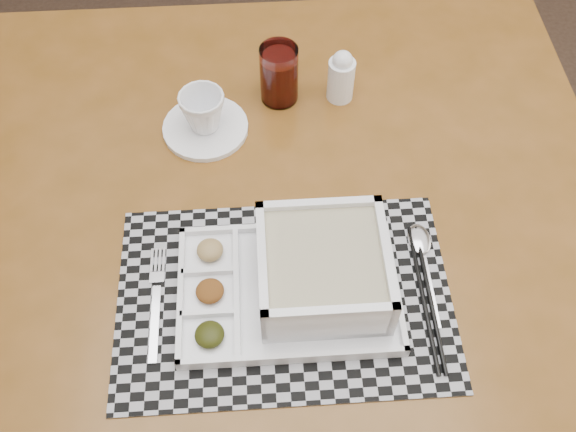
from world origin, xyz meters
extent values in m
plane|color=black|center=(0.00, 0.00, 0.00)|extent=(5.00, 5.00, 0.00)
cube|color=#5D3910|center=(-0.26, -0.71, 0.82)|extent=(1.15, 1.15, 0.04)
cylinder|color=#5D3910|center=(-0.75, -0.19, 0.40)|extent=(0.06, 0.06, 0.79)
cylinder|color=#5D3910|center=(0.26, -0.22, 0.40)|extent=(0.06, 0.06, 0.79)
cube|color=#5D3910|center=(-0.25, -0.23, 0.75)|extent=(0.96, 0.06, 0.09)
cube|color=#5D3910|center=(0.22, -0.72, 0.75)|extent=(0.06, 0.96, 0.09)
cube|color=#9C9CA3|center=(-0.26, -0.83, 0.84)|extent=(0.50, 0.34, 0.00)
cube|color=white|center=(-0.25, -0.82, 0.85)|extent=(0.33, 0.23, 0.01)
cube|color=white|center=(-0.25, -0.72, 0.86)|extent=(0.32, 0.02, 0.01)
cube|color=white|center=(-0.26, -0.93, 0.86)|extent=(0.32, 0.02, 0.01)
cube|color=white|center=(-0.41, -0.82, 0.86)|extent=(0.01, 0.22, 0.01)
cube|color=white|center=(-0.10, -0.83, 0.86)|extent=(0.01, 0.22, 0.01)
cube|color=white|center=(-0.33, -0.82, 0.86)|extent=(0.01, 0.20, 0.01)
cube|color=white|center=(-0.37, -0.86, 0.86)|extent=(0.08, 0.01, 0.01)
cube|color=white|center=(-0.37, -0.79, 0.86)|extent=(0.08, 0.01, 0.01)
ellipsoid|color=black|center=(-0.37, -0.89, 0.86)|extent=(0.04, 0.04, 0.02)
ellipsoid|color=#53310D|center=(-0.37, -0.82, 0.86)|extent=(0.04, 0.04, 0.02)
ellipsoid|color=olive|center=(-0.37, -0.75, 0.86)|extent=(0.04, 0.04, 0.02)
cube|color=white|center=(-0.20, -0.82, 0.86)|extent=(0.19, 0.19, 0.01)
cube|color=white|center=(-0.20, -0.73, 0.89)|extent=(0.18, 0.02, 0.08)
cube|color=white|center=(-0.21, -0.90, 0.89)|extent=(0.18, 0.02, 0.08)
cube|color=white|center=(-0.29, -0.81, 0.89)|extent=(0.02, 0.18, 0.08)
cube|color=white|center=(-0.12, -0.82, 0.89)|extent=(0.02, 0.18, 0.08)
cube|color=tan|center=(-0.20, -0.82, 0.89)|extent=(0.17, 0.17, 0.07)
cube|color=silver|center=(-0.45, -0.86, 0.84)|extent=(0.02, 0.12, 0.00)
cube|color=silver|center=(-0.45, -0.78, 0.84)|extent=(0.02, 0.02, 0.00)
cube|color=silver|center=(-0.46, -0.75, 0.84)|extent=(0.00, 0.04, 0.00)
cube|color=silver|center=(-0.45, -0.75, 0.84)|extent=(0.00, 0.04, 0.00)
cube|color=silver|center=(-0.44, -0.75, 0.84)|extent=(0.00, 0.04, 0.00)
cube|color=silver|center=(-0.44, -0.75, 0.84)|extent=(0.00, 0.04, 0.00)
cube|color=silver|center=(-0.05, -0.84, 0.84)|extent=(0.01, 0.12, 0.00)
ellipsoid|color=silver|center=(-0.04, -0.75, 0.85)|extent=(0.04, 0.06, 0.01)
cylinder|color=black|center=(-0.06, -0.85, 0.85)|extent=(0.01, 0.24, 0.01)
cylinder|color=black|center=(-0.05, -0.85, 0.85)|extent=(0.01, 0.24, 0.01)
cylinder|color=white|center=(-0.37, -0.49, 0.84)|extent=(0.15, 0.15, 0.01)
imported|color=white|center=(-0.37, -0.49, 0.89)|extent=(0.10, 0.10, 0.07)
cylinder|color=white|center=(-0.23, -0.42, 0.90)|extent=(0.07, 0.07, 0.11)
cylinder|color=#440805|center=(-0.23, -0.42, 0.88)|extent=(0.06, 0.06, 0.09)
cylinder|color=white|center=(-0.12, -0.43, 0.88)|extent=(0.05, 0.05, 0.08)
sphere|color=white|center=(-0.12, -0.43, 0.93)|extent=(0.04, 0.04, 0.04)
camera|label=1|loc=(-0.29, -1.26, 1.69)|focal=40.00mm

